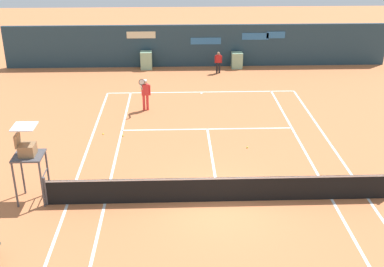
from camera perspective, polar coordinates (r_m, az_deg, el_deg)
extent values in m
plane|color=#C67042|center=(17.57, 3.15, -7.81)|extent=(80.00, 80.00, 0.00)
cube|color=white|center=(28.17, 1.08, 4.80)|extent=(10.60, 0.10, 0.01)
cube|color=white|center=(17.91, -14.16, -7.90)|extent=(0.10, 23.40, 0.01)
cube|color=white|center=(17.68, -10.00, -7.94)|extent=(0.10, 23.40, 0.01)
cube|color=white|center=(18.35, 15.79, -7.28)|extent=(0.10, 23.40, 0.01)
cube|color=white|center=(18.78, 19.60, -7.05)|extent=(0.10, 23.40, 0.01)
cube|color=white|center=(23.24, 1.78, 0.52)|extent=(8.00, 0.10, 0.01)
cube|color=white|center=(20.35, 2.37, -3.06)|extent=(0.10, 6.40, 0.01)
cube|color=white|center=(28.03, 1.10, 4.70)|extent=(0.10, 0.24, 0.01)
cylinder|color=#4C4C51|center=(17.81, -16.55, -6.40)|extent=(0.10, 0.10, 1.07)
cube|color=black|center=(17.32, 3.18, -6.47)|extent=(12.00, 0.03, 0.95)
cube|color=white|center=(17.10, 3.21, -5.19)|extent=(12.00, 0.04, 0.06)
cube|color=#233D4C|center=(32.86, 0.60, 10.09)|extent=(25.00, 0.24, 2.74)
cube|color=#2D6BA8|center=(32.68, 1.60, 10.61)|extent=(1.98, 0.02, 0.44)
cube|color=#2D6BA8|center=(33.20, 9.64, 11.14)|extent=(1.21, 0.02, 0.44)
cube|color=beige|center=(32.59, -5.89, 11.24)|extent=(1.86, 0.02, 0.44)
cube|color=#2D6BA8|center=(32.98, 7.31, 11.05)|extent=(1.74, 0.02, 0.44)
cube|color=#8CB793|center=(32.55, -5.29, 8.40)|extent=(0.73, 0.70, 1.15)
cube|color=#8CB793|center=(32.77, 5.19, 8.41)|extent=(0.70, 0.70, 1.03)
cylinder|color=#47474C|center=(18.35, -16.27, -4.29)|extent=(0.07, 0.07, 1.70)
cylinder|color=#47474C|center=(17.59, -16.93, -5.67)|extent=(0.07, 0.07, 1.70)
cylinder|color=#47474C|center=(18.60, -18.97, -4.27)|extent=(0.07, 0.07, 1.70)
cylinder|color=#47474C|center=(17.85, -19.73, -5.63)|extent=(0.07, 0.07, 1.70)
cylinder|color=#47474C|center=(18.13, -16.47, -5.91)|extent=(0.04, 0.81, 0.04)
cylinder|color=#47474C|center=(17.89, -16.66, -4.49)|extent=(0.04, 0.81, 0.04)
cube|color=#47474C|center=(17.70, -18.33, -2.45)|extent=(1.00, 1.00, 0.06)
cube|color=olive|center=(17.60, -18.43, -1.78)|extent=(0.52, 0.56, 0.40)
cube|color=olive|center=(17.54, -19.49, -0.68)|extent=(0.06, 0.56, 0.45)
cube|color=white|center=(17.27, -18.79, 0.76)|extent=(0.76, 0.80, 0.04)
cylinder|color=red|center=(25.50, -5.15, 3.59)|extent=(0.13, 0.13, 0.82)
cylinder|color=red|center=(25.48, -5.56, 3.56)|extent=(0.13, 0.13, 0.82)
cube|color=red|center=(25.26, -5.42, 5.06)|extent=(0.40, 0.27, 0.57)
sphere|color=tan|center=(25.14, -5.45, 5.92)|extent=(0.23, 0.23, 0.23)
cylinder|color=white|center=(25.11, -5.46, 6.10)|extent=(0.21, 0.21, 0.06)
cylinder|color=red|center=(25.30, -4.90, 5.01)|extent=(0.09, 0.09, 0.55)
cylinder|color=tan|center=(24.90, -5.87, 5.33)|extent=(0.19, 0.56, 0.09)
cylinder|color=black|center=(24.60, -5.80, 5.37)|extent=(0.03, 0.03, 0.22)
torus|color=black|center=(24.53, -5.82, 5.92)|extent=(0.30, 0.08, 0.30)
cylinder|color=silver|center=(24.53, -5.82, 5.92)|extent=(0.26, 0.05, 0.26)
cylinder|color=black|center=(31.60, 3.18, 7.57)|extent=(0.11, 0.11, 0.70)
cylinder|color=black|center=(31.59, 2.89, 7.57)|extent=(0.11, 0.11, 0.70)
cube|color=#AD1E1E|center=(31.43, 3.06, 8.60)|extent=(0.32, 0.18, 0.49)
sphere|color=#8C664C|center=(31.35, 3.07, 9.20)|extent=(0.19, 0.19, 0.19)
cylinder|color=#AD1E1E|center=(31.46, 3.41, 8.54)|extent=(0.07, 0.07, 0.47)
cylinder|color=#AD1E1E|center=(31.43, 2.70, 8.54)|extent=(0.07, 0.07, 0.47)
sphere|color=#CCE033|center=(21.47, 6.38, -1.60)|extent=(0.07, 0.07, 0.07)
sphere|color=#CCE033|center=(23.00, -10.21, -0.04)|extent=(0.07, 0.07, 0.07)
sphere|color=#CCE033|center=(22.68, -7.96, -0.24)|extent=(0.07, 0.07, 0.07)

